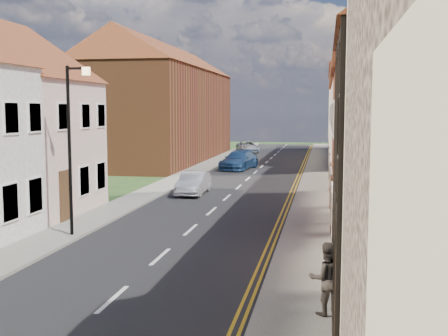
{
  "coord_description": "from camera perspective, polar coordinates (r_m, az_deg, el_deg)",
  "views": [
    {
      "loc": [
        5.03,
        1.49,
        4.61
      ],
      "look_at": [
        0.42,
        26.82,
        1.9
      ],
      "focal_mm": 45.0,
      "sensor_mm": 36.0,
      "label": 1
    }
  ],
  "objects": [
    {
      "name": "car_distant",
      "position": [
        60.25,
        2.44,
        2.18
      ],
      "size": [
        3.23,
        4.71,
        1.2
      ],
      "primitive_type": "imported",
      "rotation": [
        0.0,
        0.0,
        0.32
      ],
      "color": "#B2B4BA",
      "rests_on": "ground"
    },
    {
      "name": "pavement_right",
      "position": [
        28.88,
        8.94,
        -3.14
      ],
      "size": [
        1.8,
        90.0,
        0.12
      ],
      "primitive_type": "cube",
      "color": "gray",
      "rests_on": "ground"
    },
    {
      "name": "car_far",
      "position": [
        43.02,
        1.54,
        0.8
      ],
      "size": [
        2.83,
        5.16,
        1.42
      ],
      "primitive_type": "imported",
      "rotation": [
        0.0,
        0.0,
        -0.18
      ],
      "color": "navy",
      "rests_on": "ground"
    },
    {
      "name": "block_left_far",
      "position": [
        50.59,
        -6.19,
        6.74
      ],
      "size": [
        8.3,
        24.2,
        10.5
      ],
      "color": "brown",
      "rests_on": "ground"
    },
    {
      "name": "pedestrian_right",
      "position": [
        12.68,
        10.36,
        -10.98
      ],
      "size": [
        0.92,
        0.8,
        1.62
      ],
      "primitive_type": "imported",
      "rotation": [
        0.0,
        0.0,
        3.41
      ],
      "color": "#2B2722",
      "rests_on": "pavement_right"
    },
    {
      "name": "road",
      "position": [
        29.31,
        0.3,
        -3.03
      ],
      "size": [
        7.0,
        90.0,
        0.02
      ],
      "primitive_type": "cube",
      "color": "black",
      "rests_on": "ground"
    },
    {
      "name": "block_right_far",
      "position": [
        53.68,
        14.97,
        6.53
      ],
      "size": [
        8.3,
        24.2,
        10.5
      ],
      "color": "#BDB39F",
      "rests_on": "ground"
    },
    {
      "name": "cottage_r_white_far",
      "position": [
        33.08,
        17.81,
        5.49
      ],
      "size": [
        8.3,
        5.2,
        9.0
      ],
      "color": "beige",
      "rests_on": "ground"
    },
    {
      "name": "lamppost",
      "position": [
        20.54,
        -15.23,
        2.8
      ],
      "size": [
        0.88,
        0.15,
        6.0
      ],
      "color": "black",
      "rests_on": "pavement_left"
    },
    {
      "name": "cottage_r_cream_mid",
      "position": [
        22.42,
        21.38,
        5.26
      ],
      "size": [
        8.3,
        5.2,
        9.0
      ],
      "color": "brown",
      "rests_on": "ground"
    },
    {
      "name": "cottage_r_pink",
      "position": [
        27.74,
        19.25,
        5.39
      ],
      "size": [
        8.3,
        6.0,
        9.0
      ],
      "color": "beige",
      "rests_on": "ground"
    },
    {
      "name": "cottage_r_cream_far",
      "position": [
        38.44,
        16.77,
        5.55
      ],
      "size": [
        8.3,
        6.0,
        9.0
      ],
      "color": "#BDB39F",
      "rests_on": "ground"
    },
    {
      "name": "car_mid",
      "position": [
        30.46,
        -3.1,
        -1.54
      ],
      "size": [
        1.36,
        3.76,
        1.23
      ],
      "primitive_type": "imported",
      "rotation": [
        0.0,
        0.0,
        0.02
      ],
      "color": "#A3A4AA",
      "rests_on": "ground"
    },
    {
      "name": "pavement_left",
      "position": [
        30.37,
        -7.91,
        -2.67
      ],
      "size": [
        1.8,
        90.0,
        0.12
      ],
      "primitive_type": "cube",
      "color": "gray",
      "rests_on": "ground"
    }
  ]
}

